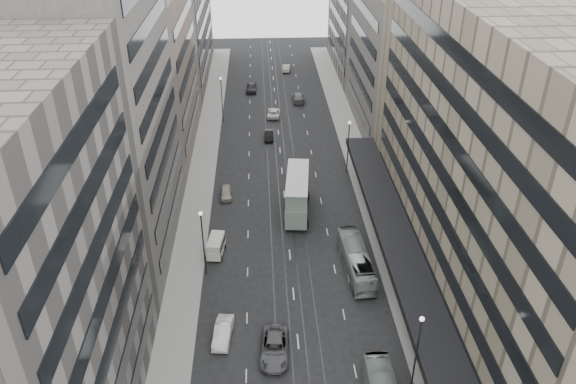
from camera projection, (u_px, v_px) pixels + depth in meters
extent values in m
plane|color=black|center=(299.00, 349.00, 53.85)|extent=(220.00, 220.00, 0.00)
cube|color=gray|center=(359.00, 164.00, 86.59)|extent=(4.00, 125.00, 0.15)
cube|color=gray|center=(203.00, 168.00, 85.47)|extent=(4.00, 125.00, 0.15)
cube|color=gray|center=(516.00, 166.00, 54.08)|extent=(15.00, 60.00, 30.00)
cube|color=black|center=(407.00, 261.00, 59.24)|extent=(4.40, 60.00, 0.50)
cube|color=#4E4A44|center=(406.00, 59.00, 93.42)|extent=(15.00, 28.00, 24.00)
cube|color=slate|center=(374.00, 6.00, 118.18)|extent=(15.00, 32.00, 28.00)
cube|color=#4E4A44|center=(89.00, 112.00, 60.52)|extent=(15.00, 26.00, 34.00)
cube|color=#736559|center=(139.00, 72.00, 86.01)|extent=(15.00, 28.00, 25.00)
cube|color=slate|center=(166.00, 12.00, 113.60)|extent=(15.00, 38.00, 28.00)
cylinder|color=#262628|center=(416.00, 355.00, 47.96)|extent=(0.16, 0.16, 8.00)
sphere|color=silver|center=(422.00, 319.00, 45.87)|extent=(0.44, 0.44, 0.44)
cylinder|color=#262628|center=(348.00, 148.00, 82.33)|extent=(0.16, 0.16, 8.00)
sphere|color=silver|center=(350.00, 123.00, 80.25)|extent=(0.44, 0.44, 0.44)
cylinder|color=#262628|center=(203.00, 245.00, 61.67)|extent=(0.16, 0.16, 8.00)
sphere|color=silver|center=(201.00, 214.00, 59.58)|extent=(0.44, 0.44, 0.44)
cylinder|color=#262628|center=(222.00, 101.00, 98.62)|extent=(0.16, 0.16, 8.00)
sphere|color=silver|center=(221.00, 78.00, 96.53)|extent=(0.44, 0.44, 0.44)
imported|color=#97A29B|center=(356.00, 260.00, 63.44)|extent=(3.06, 10.77, 2.97)
cube|color=gray|center=(297.00, 201.00, 73.82)|extent=(3.77, 10.23, 2.56)
cube|color=gray|center=(297.00, 185.00, 72.61)|extent=(3.68, 9.83, 2.22)
cube|color=silver|center=(297.00, 177.00, 72.01)|extent=(3.77, 10.23, 0.13)
cylinder|color=black|center=(285.00, 224.00, 71.44)|extent=(0.42, 1.14, 1.11)
cylinder|color=black|center=(307.00, 224.00, 71.32)|extent=(0.42, 1.14, 1.11)
cylinder|color=black|center=(288.00, 195.00, 77.62)|extent=(0.42, 1.14, 1.11)
cylinder|color=black|center=(308.00, 195.00, 77.51)|extent=(0.42, 1.14, 1.11)
cube|color=silver|center=(216.00, 248.00, 66.39)|extent=(2.09, 3.79, 1.11)
cube|color=beige|center=(216.00, 242.00, 65.89)|extent=(2.05, 3.71, 0.87)
cylinder|color=black|center=(208.00, 258.00, 65.71)|extent=(0.24, 0.59, 0.58)
cylinder|color=black|center=(221.00, 259.00, 65.60)|extent=(0.24, 0.59, 0.58)
cylinder|color=black|center=(212.00, 246.00, 67.75)|extent=(0.24, 0.59, 0.58)
cylinder|color=black|center=(225.00, 247.00, 67.64)|extent=(0.24, 0.59, 0.58)
imported|color=white|center=(223.00, 332.00, 54.72)|extent=(2.09, 4.72, 1.51)
imported|color=#4F4F51|center=(275.00, 348.00, 52.93)|extent=(3.12, 6.00, 1.61)
imported|color=#A59A89|center=(226.00, 193.00, 77.90)|extent=(1.79, 3.97, 1.32)
imported|color=black|center=(269.00, 135.00, 94.16)|extent=(1.55, 4.10, 1.34)
imported|color=silver|center=(274.00, 113.00, 102.52)|extent=(2.70, 5.13, 1.38)
imported|color=#5E5F61|center=(298.00, 97.00, 108.92)|extent=(2.26, 5.46, 1.58)
imported|color=black|center=(252.00, 87.00, 113.55)|extent=(2.16, 4.99, 1.67)
imported|color=#BEB79D|center=(286.00, 68.00, 124.60)|extent=(1.86, 4.52, 1.46)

